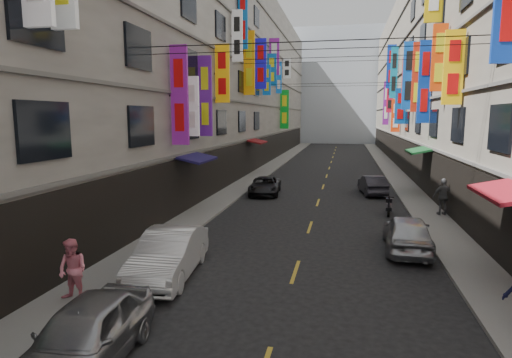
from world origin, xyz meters
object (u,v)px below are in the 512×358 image
at_px(car_left_near, 85,335).
at_px(car_left_far, 265,186).
at_px(car_right_far, 372,185).
at_px(pedestrian_rfar, 443,197).
at_px(pedestrian_lfar, 73,270).
at_px(scooter_far_right, 389,206).
at_px(car_left_mid, 169,254).
at_px(car_right_mid, 407,233).

xyz_separation_m(car_left_near, car_left_far, (-0.06, 20.55, -0.13)).
relative_size(car_right_far, pedestrian_rfar, 2.03).
distance_m(pedestrian_lfar, pedestrian_rfar, 18.15).
bearing_deg(pedestrian_rfar, car_right_far, -74.46).
xyz_separation_m(car_left_far, pedestrian_lfar, (-2.07, -17.88, 0.41)).
distance_m(scooter_far_right, car_left_mid, 13.46).
relative_size(car_right_mid, pedestrian_rfar, 2.20).
bearing_deg(car_right_far, car_left_near, 64.20).
distance_m(scooter_far_right, car_right_far, 6.00).
distance_m(scooter_far_right, car_left_near, 17.73).
distance_m(car_left_mid, pedestrian_rfar, 15.14).
bearing_deg(car_left_mid, pedestrian_rfar, 39.88).
height_order(scooter_far_right, car_right_far, car_right_far).
height_order(car_left_far, pedestrian_rfar, pedestrian_rfar).
height_order(car_left_near, car_left_mid, car_left_mid).
bearing_deg(scooter_far_right, pedestrian_lfar, 60.27).
distance_m(scooter_far_right, pedestrian_rfar, 2.76).
height_order(car_left_near, car_right_mid, car_right_mid).
bearing_deg(car_left_mid, scooter_far_right, 48.30).
xyz_separation_m(car_left_mid, car_left_far, (0.31, 15.39, -0.18)).
bearing_deg(scooter_far_right, car_right_far, -78.89).
distance_m(car_right_mid, pedestrian_lfar, 11.98).
bearing_deg(car_right_far, car_left_far, 3.55).
distance_m(car_left_near, pedestrian_lfar, 3.42).
distance_m(car_right_far, pedestrian_lfar, 21.40).
bearing_deg(pedestrian_rfar, scooter_far_right, -14.03).
distance_m(car_right_mid, car_right_far, 12.41).
xyz_separation_m(car_left_near, car_right_mid, (7.63, 9.61, 0.01)).
xyz_separation_m(scooter_far_right, pedestrian_rfar, (2.68, -0.08, 0.64)).
distance_m(car_left_mid, car_right_far, 18.40).
height_order(scooter_far_right, pedestrian_lfar, pedestrian_lfar).
bearing_deg(pedestrian_rfar, pedestrian_lfar, 34.75).
bearing_deg(car_right_mid, car_left_far, -52.66).
height_order(car_right_far, pedestrian_rfar, pedestrian_rfar).
height_order(car_left_mid, car_left_far, car_left_mid).
xyz_separation_m(car_right_mid, pedestrian_rfar, (2.60, 6.35, 0.36)).
bearing_deg(car_right_mid, pedestrian_rfar, -110.02).
height_order(scooter_far_right, car_left_far, car_left_far).
relative_size(car_left_far, car_right_mid, 0.99).
xyz_separation_m(car_left_far, car_right_far, (7.09, 1.46, 0.06)).
distance_m(scooter_far_right, car_left_far, 8.84).
bearing_deg(car_left_near, car_left_far, 86.65).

